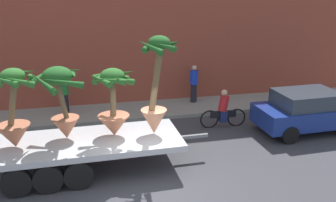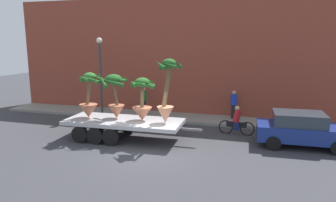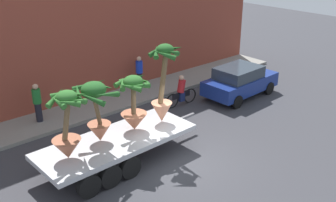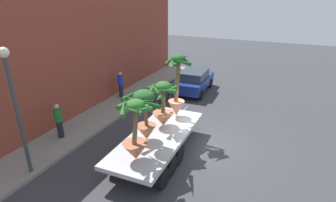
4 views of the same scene
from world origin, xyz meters
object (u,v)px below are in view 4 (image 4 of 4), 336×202
potted_palm_extra (163,105)px  pedestrian_far_left (121,84)px  potted_palm_rear (145,113)px  potted_palm_middle (177,89)px  street_lamp (14,98)px  parked_car (194,80)px  flatbed_trailer (155,143)px  pedestrian_near_gate (59,120)px  cyclist (162,94)px  potted_palm_front (136,134)px

potted_palm_extra → pedestrian_far_left: 6.43m
potted_palm_extra → potted_palm_rear: bearing=176.8°
potted_palm_middle → potted_palm_extra: 1.32m
potted_palm_rear → street_lamp: 4.64m
parked_car → pedestrian_far_left: (-3.33, 3.88, 0.22)m
potted_palm_middle → potted_palm_extra: bearing=174.2°
flatbed_trailer → potted_palm_extra: (1.18, 0.19, 1.22)m
flatbed_trailer → potted_palm_extra: 1.71m
parked_car → pedestrian_far_left: size_ratio=2.38×
pedestrian_near_gate → cyclist: bearing=-22.1°
flatbed_trailer → parked_car: size_ratio=1.65×
potted_palm_front → cyclist: bearing=18.7°
potted_palm_extra → parked_car: potted_palm_extra is taller
potted_palm_extra → pedestrian_near_gate: potted_palm_extra is taller
potted_palm_middle → pedestrian_near_gate: size_ratio=1.76×
pedestrian_near_gate → street_lamp: bearing=-159.9°
potted_palm_rear → potted_palm_front: (-1.26, -0.31, -0.23)m
potted_palm_middle → potted_palm_extra: potted_palm_middle is taller
potted_palm_middle → pedestrian_near_gate: (-2.95, 4.76, -1.31)m
flatbed_trailer → pedestrian_far_left: bearing=45.0°
potted_palm_rear → cyclist: potted_palm_rear is taller
flatbed_trailer → potted_palm_rear: bearing=138.5°
flatbed_trailer → potted_palm_rear: (-0.31, 0.27, 1.46)m
potted_palm_rear → pedestrian_far_left: size_ratio=1.28×
potted_palm_rear → street_lamp: size_ratio=0.45×
potted_palm_rear → parked_car: 8.96m
potted_palm_middle → street_lamp: 6.73m
potted_palm_front → pedestrian_near_gate: potted_palm_front is taller
pedestrian_far_left → street_lamp: (-8.16, -1.25, 2.19)m
parked_car → pedestrian_near_gate: size_ratio=2.38×
flatbed_trailer → pedestrian_far_left: size_ratio=3.94×
potted_palm_middle → pedestrian_near_gate: 5.75m
pedestrian_near_gate → street_lamp: 3.45m
potted_palm_rear → pedestrian_far_left: (5.46, 4.88, -1.18)m
flatbed_trailer → cyclist: size_ratio=3.66×
cyclist → potted_palm_extra: bearing=-153.4°
pedestrian_far_left → street_lamp: size_ratio=0.35×
pedestrian_far_left → cyclist: bearing=-82.4°
cyclist → pedestrian_far_left: size_ratio=1.08×
potted_palm_front → potted_palm_rear: bearing=13.8°
parked_car → pedestrian_far_left: 5.12m
cyclist → parked_car: size_ratio=0.45×
cyclist → pedestrian_near_gate: size_ratio=1.08×
potted_palm_rear → street_lamp: street_lamp is taller
pedestrian_far_left → potted_palm_rear: bearing=-138.2°
potted_palm_rear → pedestrian_near_gate: potted_palm_rear is taller
cyclist → street_lamp: 9.04m
cyclist → pedestrian_far_left: (-0.37, 2.79, 0.37)m
pedestrian_near_gate → street_lamp: size_ratio=0.35×
cyclist → pedestrian_near_gate: pedestrian_near_gate is taller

